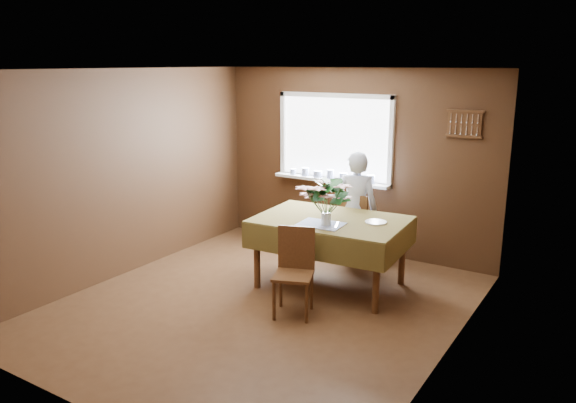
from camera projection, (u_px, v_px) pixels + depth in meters
The scene contains 15 objects.
floor at pixel (261, 306), 6.08m from camera, with size 4.50×4.50×0.00m, color #462A18.
ceiling at pixel (258, 69), 5.48m from camera, with size 4.50×4.50×0.00m, color white.
wall_back at pixel (354, 162), 7.63m from camera, with size 4.00×4.00×0.00m, color brown.
wall_front at pixel (76, 256), 3.93m from camera, with size 4.00×4.00×0.00m, color brown.
wall_left at pixel (125, 174), 6.81m from camera, with size 4.50×4.50×0.00m, color brown.
wall_right at pixel (453, 222), 4.75m from camera, with size 4.50×4.50×0.00m, color brown.
window_assembly at pixel (333, 154), 7.72m from camera, with size 1.72×0.20×1.22m.
spoon_rack at pixel (464, 124), 6.71m from camera, with size 0.44×0.05×0.33m.
dining_table at pixel (331, 227), 6.46m from camera, with size 1.77×1.27×0.83m.
chair_far at pixel (357, 225), 7.24m from camera, with size 0.44×0.44×0.95m.
chair_near at pixel (295, 267), 5.83m from camera, with size 0.50×0.50×0.91m.
seated_woman at pixel (356, 209), 7.12m from camera, with size 0.55×0.36×1.50m, color white.
flower_bouquet at pixel (327, 197), 6.11m from camera, with size 0.56×0.56×0.48m.
side_plate at pixel (376, 222), 6.27m from camera, with size 0.24×0.24×0.01m, color white.
table_knife at pixel (337, 225), 6.17m from camera, with size 0.02×0.24×0.00m, color silver.
Camera 1 is at (3.24, -4.61, 2.57)m, focal length 35.00 mm.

